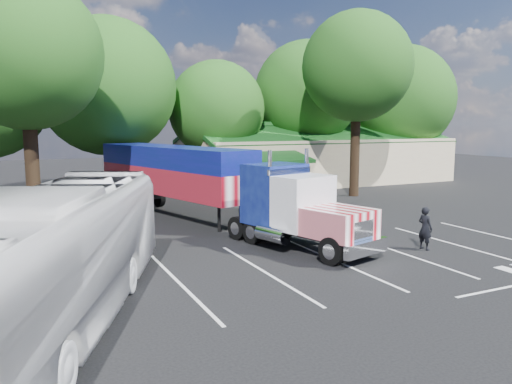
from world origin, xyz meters
name	(u,v)px	position (x,y,z in m)	size (l,w,h in m)	color
ground	(269,232)	(0.00, 0.00, 0.00)	(120.00, 120.00, 0.00)	black
event_hall	(314,158)	(13.74, 17.81, 2.21)	(24.20, 14.12, 5.55)	beige
tree_row_c	(107,87)	(-5.00, 16.20, 8.04)	(10.00, 10.00, 13.05)	black
tree_row_d	(217,109)	(4.00, 17.50, 6.58)	(8.00, 8.00, 10.60)	black
tree_row_e	(307,94)	(13.00, 18.00, 8.09)	(9.60, 9.60, 12.90)	black
tree_row_f	(401,99)	(23.00, 16.80, 7.79)	(10.40, 10.40, 13.00)	black
tree_near_left	(25,54)	(-10.50, 6.00, 8.81)	(7.60, 7.60, 12.65)	black
tree_near_right	(357,67)	(11.50, 8.50, 9.46)	(8.00, 8.00, 13.50)	black
semi_truck	(199,179)	(-2.30, 3.86, 2.42)	(8.04, 20.31, 4.28)	black
woman	(425,228)	(4.50, -6.00, 0.94)	(0.68, 0.45, 1.87)	black
bicycle	(245,198)	(2.30, 8.00, 0.51)	(0.68, 1.95, 1.03)	black
tour_bus	(52,258)	(-10.46, -8.00, 1.88)	(3.16, 13.51, 3.76)	silver
silver_sedan	(269,182)	(7.14, 14.00, 0.72)	(1.52, 4.36, 1.44)	#B1B4BA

